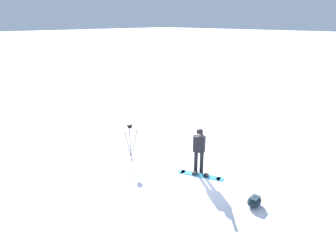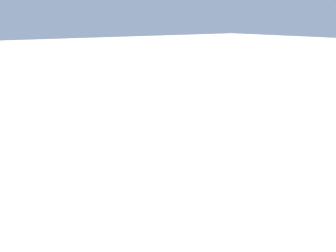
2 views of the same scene
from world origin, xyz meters
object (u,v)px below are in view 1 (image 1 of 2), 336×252
Objects in this scene: snowboarder at (199,146)px; gear_bag_large at (254,201)px; snowboard at (200,175)px; camera_tripod at (130,134)px.

gear_bag_large is (-2.61, 0.51, -0.90)m from snowboarder.
snowboarder is at bearing -34.50° from snowboard.
gear_bag_large is at bearing 168.92° from snowboarder.
snowboard is 2.86× the size of gear_bag_large.
camera_tripod is at bearing 13.68° from snowboard.
snowboarder is at bearing -162.55° from camera_tripod.
snowboarder is at bearing -11.08° from gear_bag_large.
snowboard is 3.33m from camera_tripod.
snowboarder is 3.02× the size of gear_bag_large.
gear_bag_large is at bearing -175.92° from camera_tripod.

